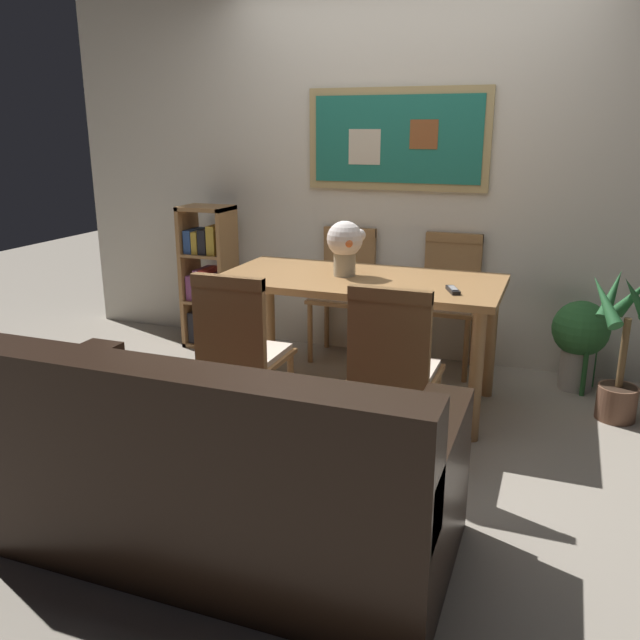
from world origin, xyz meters
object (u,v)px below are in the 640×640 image
leather_couch (212,475)px  tv_remote (453,290)px  dining_table (359,294)px  dining_chair_far_right (449,291)px  potted_palm (621,354)px  potted_ivy (580,337)px  flower_vase (345,243)px  dining_chair_near_left (240,344)px  dining_chair_near_right (393,361)px  bookshelf (209,284)px  dining_chair_far_left (345,282)px

leather_couch → tv_remote: (0.65, 1.44, 0.45)m
dining_table → dining_chair_far_right: 0.86m
dining_table → potted_palm: 1.49m
dining_chair_far_right → potted_ivy: 0.87m
flower_vase → tv_remote: (0.66, -0.18, -0.18)m
dining_chair_near_left → potted_palm: (1.84, 0.98, -0.15)m
dining_chair_near_left → tv_remote: (0.96, 0.59, 0.23)m
dining_chair_near_left → flower_vase: size_ratio=2.84×
dining_chair_near_left → flower_vase: bearing=68.7°
dining_chair_near_right → leather_couch: dining_chair_near_right is taller
dining_chair_far_right → potted_ivy: bearing=-7.9°
leather_couch → dining_chair_near_left: bearing=110.1°
dining_table → dining_chair_far_right: bearing=61.9°
leather_couch → flower_vase: size_ratio=5.61×
dining_chair_near_right → bookshelf: 2.18m
bookshelf → flower_vase: (1.25, -0.57, 0.47)m
dining_chair_near_right → potted_ivy: bearing=57.9°
dining_chair_near_left → tv_remote: size_ratio=5.66×
dining_chair_near_right → leather_couch: bearing=-118.6°
dining_chair_far_left → dining_chair_far_right: bearing=0.2°
dining_chair_far_right → bookshelf: bearing=-174.8°
potted_ivy → potted_palm: (0.20, -0.41, 0.05)m
leather_couch → tv_remote: size_ratio=11.20×
dining_chair_near_left → tv_remote: 1.15m
dining_table → tv_remote: bearing=-16.1°
dining_chair_near_left → flower_vase: (0.30, 0.77, 0.41)m
dining_chair_far_right → potted_palm: bearing=-26.7°
dining_chair_near_right → potted_palm: 1.42m
tv_remote → flower_vase: bearing=164.8°
bookshelf → potted_palm: (2.79, -0.37, -0.09)m
leather_couch → bookshelf: bearing=119.9°
dining_chair_near_left → tv_remote: dining_chair_near_left is taller
dining_chair_far_left → tv_remote: 1.30m
potted_palm → flower_vase: bearing=-172.4°
bookshelf → tv_remote: bearing=-21.5°
dining_chair_far_right → leather_couch: 2.41m
leather_couch → potted_palm: 2.38m
dining_chair_far_left → leather_couch: (0.25, -2.35, -0.23)m
dining_chair_far_right → tv_remote: size_ratio=5.66×
dining_chair_far_right → dining_chair_near_right: size_ratio=1.00×
leather_couch → dining_chair_far_right: bearing=78.3°
leather_couch → potted_palm: potted_palm is taller
potted_ivy → dining_table: bearing=-153.1°
dining_table → dining_chair_near_left: 0.86m
dining_chair_near_right → flower_vase: bearing=123.4°
dining_chair_near_left → dining_chair_far_left: size_ratio=1.00×
dining_table → dining_chair_near_right: dining_chair_near_right is taller
potted_ivy → dining_chair_far_right: bearing=172.1°
flower_vase → tv_remote: bearing=-15.2°
dining_chair_near_right → potted_palm: dining_chair_near_right is taller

